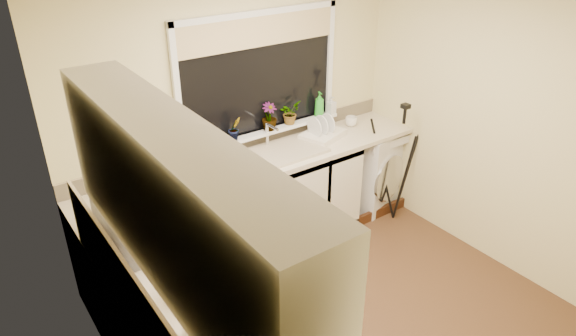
# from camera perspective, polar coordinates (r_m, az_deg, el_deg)

# --- Properties ---
(floor) EXTENTS (3.20, 3.20, 0.00)m
(floor) POSITION_cam_1_polar(r_m,az_deg,el_deg) (4.15, 6.52, -16.54)
(floor) COLOR #503320
(floor) RESTS_ON ground
(wall_back) EXTENTS (3.20, 0.00, 3.20)m
(wall_back) POSITION_cam_1_polar(r_m,az_deg,el_deg) (4.51, -5.36, 5.96)
(wall_back) COLOR beige
(wall_back) RESTS_ON ground
(wall_left) EXTENTS (0.00, 3.00, 3.00)m
(wall_left) POSITION_cam_1_polar(r_m,az_deg,el_deg) (2.75, -18.32, -11.06)
(wall_left) COLOR beige
(wall_left) RESTS_ON ground
(wall_right) EXTENTS (0.00, 3.00, 3.00)m
(wall_right) POSITION_cam_1_polar(r_m,az_deg,el_deg) (4.58, 22.61, 4.19)
(wall_right) COLOR beige
(wall_right) RESTS_ON ground
(base_cabinet_back) EXTENTS (2.55, 0.60, 0.86)m
(base_cabinet_back) POSITION_cam_1_polar(r_m,az_deg,el_deg) (4.51, -6.52, -5.56)
(base_cabinet_back) COLOR silver
(base_cabinet_back) RESTS_ON floor
(worktop_back) EXTENTS (3.20, 0.60, 0.04)m
(worktop_back) POSITION_cam_1_polar(r_m,az_deg,el_deg) (4.42, -3.18, 0.65)
(worktop_back) COLOR beige
(worktop_back) RESTS_ON base_cabinet_back
(worktop_left) EXTENTS (0.60, 2.40, 0.04)m
(worktop_left) POSITION_cam_1_polar(r_m,az_deg,el_deg) (2.83, -9.19, -17.80)
(worktop_left) COLOR beige
(worktop_left) RESTS_ON base_cabinet_left
(upper_cabinet) EXTENTS (0.28, 1.90, 0.70)m
(upper_cabinet) POSITION_cam_1_polar(r_m,az_deg,el_deg) (2.11, -12.54, -3.94)
(upper_cabinet) COLOR silver
(upper_cabinet) RESTS_ON wall_left
(splashback_left) EXTENTS (0.02, 2.40, 0.45)m
(splashback_left) POSITION_cam_1_polar(r_m,az_deg,el_deg) (2.60, -15.48, -16.25)
(splashback_left) COLOR beige
(splashback_left) RESTS_ON wall_left
(splashback_back) EXTENTS (3.20, 0.02, 0.14)m
(splashback_back) POSITION_cam_1_polar(r_m,az_deg,el_deg) (4.61, -5.15, 2.96)
(splashback_back) COLOR beige
(splashback_back) RESTS_ON wall_back
(window_glass) EXTENTS (1.50, 0.02, 1.00)m
(window_glass) POSITION_cam_1_polar(r_m,az_deg,el_deg) (4.49, -3.22, 10.32)
(window_glass) COLOR black
(window_glass) RESTS_ON wall_back
(window_blind) EXTENTS (1.50, 0.02, 0.25)m
(window_blind) POSITION_cam_1_polar(r_m,az_deg,el_deg) (4.37, -3.17, 14.94)
(window_blind) COLOR tan
(window_blind) RESTS_ON wall_back
(windowsill) EXTENTS (1.60, 0.14, 0.03)m
(windowsill) POSITION_cam_1_polar(r_m,az_deg,el_deg) (4.63, -2.68, 4.06)
(windowsill) COLOR white
(windowsill) RESTS_ON wall_back
(sink) EXTENTS (0.82, 0.46, 0.03)m
(sink) POSITION_cam_1_polar(r_m,az_deg,el_deg) (4.50, -1.05, 1.69)
(sink) COLOR tan
(sink) RESTS_ON worktop_back
(faucet) EXTENTS (0.03, 0.03, 0.24)m
(faucet) POSITION_cam_1_polar(r_m,az_deg,el_deg) (4.60, -2.34, 3.69)
(faucet) COLOR silver
(faucet) RESTS_ON worktop_back
(washing_machine) EXTENTS (0.72, 0.70, 0.85)m
(washing_machine) POSITION_cam_1_polar(r_m,az_deg,el_deg) (5.42, 8.90, 0.30)
(washing_machine) COLOR white
(washing_machine) RESTS_ON floor
(laptop) EXTENTS (0.46, 0.44, 0.26)m
(laptop) POSITION_cam_1_polar(r_m,az_deg,el_deg) (4.14, -8.45, -0.27)
(laptop) COLOR #ACADB4
(laptop) RESTS_ON worktop_back
(kettle) EXTENTS (0.16, 0.16, 0.21)m
(kettle) POSITION_cam_1_polar(r_m,az_deg,el_deg) (2.99, -10.46, -11.87)
(kettle) COLOR white
(kettle) RESTS_ON worktop_left
(dish_rack) EXTENTS (0.47, 0.41, 0.06)m
(dish_rack) POSITION_cam_1_polar(r_m,az_deg,el_deg) (4.83, 3.87, 3.69)
(dish_rack) COLOR white
(dish_rack) RESTS_ON worktop_back
(tripod) EXTENTS (0.65, 0.65, 1.23)m
(tripod) POSITION_cam_1_polar(r_m,az_deg,el_deg) (5.08, 12.27, 0.44)
(tripod) COLOR black
(tripod) RESTS_ON floor
(steel_jar) EXTENTS (0.09, 0.09, 0.12)m
(steel_jar) POSITION_cam_1_polar(r_m,az_deg,el_deg) (2.76, -10.90, -17.08)
(steel_jar) COLOR white
(steel_jar) RESTS_ON worktop_left
(microwave) EXTENTS (0.41, 0.56, 0.30)m
(microwave) POSITION_cam_1_polar(r_m,az_deg,el_deg) (3.43, -16.46, -6.03)
(microwave) COLOR white
(microwave) RESTS_ON worktop_left
(plant_a) EXTENTS (0.14, 0.11, 0.24)m
(plant_a) POSITION_cam_1_polar(r_m,az_deg,el_deg) (4.28, -9.34, 3.66)
(plant_a) COLOR #999999
(plant_a) RESTS_ON windowsill
(plant_b) EXTENTS (0.12, 0.09, 0.21)m
(plant_b) POSITION_cam_1_polar(r_m,az_deg,el_deg) (4.41, -5.96, 4.38)
(plant_b) COLOR #999999
(plant_b) RESTS_ON windowsill
(plant_c) EXTENTS (0.14, 0.14, 0.25)m
(plant_c) POSITION_cam_1_polar(r_m,az_deg,el_deg) (4.59, -2.11, 5.74)
(plant_c) COLOR #999999
(plant_c) RESTS_ON windowsill
(plant_d) EXTENTS (0.24, 0.23, 0.21)m
(plant_d) POSITION_cam_1_polar(r_m,az_deg,el_deg) (4.72, 0.19, 6.19)
(plant_d) COLOR #999999
(plant_d) RESTS_ON windowsill
(soap_bottle_green) EXTENTS (0.11, 0.11, 0.24)m
(soap_bottle_green) POSITION_cam_1_polar(r_m,az_deg,el_deg) (4.90, 3.51, 7.10)
(soap_bottle_green) COLOR green
(soap_bottle_green) RESTS_ON windowsill
(soap_bottle_clear) EXTENTS (0.08, 0.09, 0.17)m
(soap_bottle_clear) POSITION_cam_1_polar(r_m,az_deg,el_deg) (5.00, 4.82, 7.03)
(soap_bottle_clear) COLOR #999999
(soap_bottle_clear) RESTS_ON windowsill
(cup_back) EXTENTS (0.12, 0.12, 0.10)m
(cup_back) POSITION_cam_1_polar(r_m,az_deg,el_deg) (5.11, 7.05, 5.17)
(cup_back) COLOR white
(cup_back) RESTS_ON worktop_back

